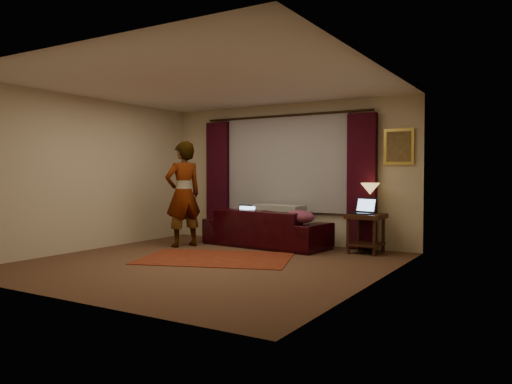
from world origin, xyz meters
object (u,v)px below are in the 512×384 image
tiffany_lamp (370,198)px  laptop_table (362,206)px  laptop_sofa (244,213)px  sofa (266,221)px  person (183,194)px  end_table (366,234)px

tiffany_lamp → laptop_table: 0.24m
laptop_sofa → tiffany_lamp: size_ratio=0.78×
laptop_sofa → sofa: bearing=8.6°
person → sofa: bearing=145.4°
sofa → laptop_sofa: sofa is taller
laptop_sofa → laptop_table: bearing=-0.3°
laptop_table → end_table: bearing=64.9°
tiffany_lamp → person: (-3.07, -1.06, 0.04)m
sofa → tiffany_lamp: 1.88m
laptop_table → person: person is taller
sofa → person: size_ratio=1.22×
end_table → laptop_sofa: bearing=-173.1°
sofa → laptop_sofa: (-0.40, -0.10, 0.13)m
laptop_table → person: size_ratio=0.21×
sofa → person: (-1.26, -0.77, 0.48)m
tiffany_lamp → person: size_ratio=0.27×
laptop_sofa → end_table: (2.19, 0.27, -0.27)m
laptop_sofa → tiffany_lamp: 2.27m
tiffany_lamp → end_table: bearing=-98.4°
laptop_sofa → end_table: 2.22m
person → laptop_table: bearing=130.2°
laptop_sofa → person: bearing=-147.9°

